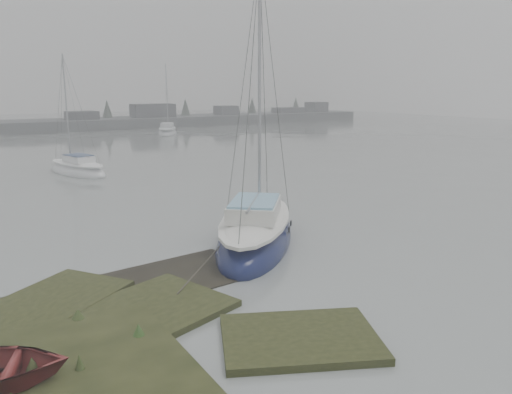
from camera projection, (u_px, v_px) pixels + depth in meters
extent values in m
plane|color=slate|center=(44.00, 166.00, 36.37)|extent=(160.00, 160.00, 0.00)
cube|color=#4C4F51|center=(189.00, 121.00, 76.18)|extent=(60.00, 8.00, 1.60)
cube|color=#424247|center=(82.00, 119.00, 66.93)|extent=(4.00, 3.00, 2.20)
cube|color=#424247|center=(153.00, 114.00, 72.00)|extent=(6.00, 3.00, 3.00)
cube|color=#424247|center=(226.00, 114.00, 78.23)|extent=(3.00, 3.00, 2.50)
cube|color=#424247|center=(288.00, 113.00, 84.47)|extent=(5.00, 3.00, 2.00)
cube|color=#424247|center=(316.00, 110.00, 87.48)|extent=(3.00, 3.00, 2.80)
cone|color=#384238|center=(107.00, 112.00, 70.48)|extent=(2.00, 2.00, 3.50)
cone|color=#384238|center=(186.00, 110.00, 76.66)|extent=(2.00, 2.00, 3.50)
cone|color=#384238|center=(252.00, 108.00, 82.84)|extent=(2.00, 2.00, 3.50)
cone|color=#384238|center=(296.00, 107.00, 87.48)|extent=(2.00, 2.00, 3.50)
ellipsoid|color=#0C123A|center=(256.00, 239.00, 18.52)|extent=(6.98, 7.66, 1.90)
ellipsoid|color=silver|center=(256.00, 219.00, 18.36)|extent=(5.94, 6.56, 0.54)
cube|color=silver|center=(255.00, 209.00, 17.93)|extent=(3.00, 3.13, 0.56)
cube|color=#76A6C3|center=(255.00, 201.00, 17.86)|extent=(2.77, 2.89, 0.09)
cylinder|color=#939399|center=(260.00, 84.00, 18.28)|extent=(0.12, 0.12, 8.94)
cylinder|color=#939399|center=(254.00, 202.00, 17.65)|extent=(2.08, 2.47, 0.10)
ellipsoid|color=white|center=(78.00, 172.00, 33.27)|extent=(3.67, 6.25, 1.44)
ellipsoid|color=white|center=(77.00, 164.00, 33.15)|extent=(3.07, 5.41, 0.41)
cube|color=white|center=(79.00, 159.00, 32.91)|extent=(1.83, 2.33, 0.42)
cube|color=navy|center=(78.00, 155.00, 32.86)|extent=(1.70, 2.14, 0.07)
cylinder|color=#939399|center=(66.00, 107.00, 32.84)|extent=(0.09, 0.09, 6.79)
cylinder|color=#939399|center=(80.00, 155.00, 32.75)|extent=(0.80, 2.29, 0.08)
ellipsoid|color=silver|center=(168.00, 134.00, 60.85)|extent=(4.90, 6.74, 1.58)
ellipsoid|color=white|center=(167.00, 128.00, 60.72)|extent=(4.13, 5.80, 0.45)
cube|color=white|center=(167.00, 125.00, 60.36)|extent=(2.26, 2.62, 0.46)
cube|color=silver|center=(167.00, 123.00, 60.31)|extent=(2.10, 2.41, 0.07)
cylinder|color=#939399|center=(167.00, 94.00, 60.66)|extent=(0.10, 0.10, 7.42)
cylinder|color=#939399|center=(167.00, 123.00, 60.13)|extent=(1.28, 2.34, 0.08)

